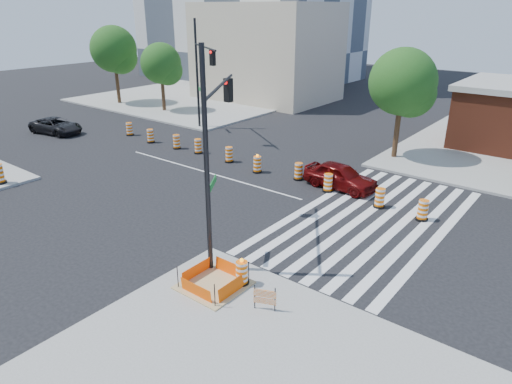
% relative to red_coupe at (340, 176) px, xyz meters
% --- Properties ---
extents(ground, '(120.00, 120.00, 0.00)m').
position_rel_red_coupe_xyz_m(ground, '(-7.74, -2.74, -0.72)').
color(ground, black).
rests_on(ground, ground).
extents(sidewalk_nw, '(22.00, 22.00, 0.15)m').
position_rel_red_coupe_xyz_m(sidewalk_nw, '(-25.74, 15.26, -0.65)').
color(sidewalk_nw, gray).
rests_on(sidewalk_nw, ground).
extents(crosswalk_east, '(6.75, 13.50, 0.01)m').
position_rel_red_coupe_xyz_m(crosswalk_east, '(3.21, -2.74, -0.72)').
color(crosswalk_east, silver).
rests_on(crosswalk_east, ground).
extents(lane_centerline, '(14.00, 0.12, 0.01)m').
position_rel_red_coupe_xyz_m(lane_centerline, '(-7.74, -2.74, -0.72)').
color(lane_centerline, silver).
rests_on(lane_centerline, ground).
extents(excavation_pit, '(2.20, 2.20, 0.90)m').
position_rel_red_coupe_xyz_m(excavation_pit, '(1.26, -11.74, -0.50)').
color(excavation_pit, tan).
rests_on(excavation_pit, ground).
extents(beige_midrise, '(14.00, 10.00, 10.00)m').
position_rel_red_coupe_xyz_m(beige_midrise, '(-19.74, 19.26, 4.28)').
color(beige_midrise, '#C5B397').
rests_on(beige_midrise, ground).
extents(red_coupe, '(4.31, 1.87, 1.45)m').
position_rel_red_coupe_xyz_m(red_coupe, '(0.00, 0.00, 0.00)').
color(red_coupe, '#500607').
rests_on(red_coupe, ground).
extents(dark_suv, '(4.86, 2.87, 1.27)m').
position_rel_red_coupe_xyz_m(dark_suv, '(-23.92, -3.45, -0.09)').
color(dark_suv, black).
rests_on(dark_suv, ground).
extents(signal_pole_se, '(3.53, 5.39, 8.34)m').
position_rel_red_coupe_xyz_m(signal_pole_se, '(-0.60, -9.46, 4.39)').
color(signal_pole_se, black).
rests_on(signal_pole_se, ground).
extents(signal_pole_nw, '(5.55, 3.65, 8.59)m').
position_rel_red_coupe_xyz_m(signal_pole_nw, '(-14.59, 4.06, 4.54)').
color(signal_pole_nw, black).
rests_on(signal_pole_nw, ground).
extents(pit_drum, '(0.54, 0.54, 1.07)m').
position_rel_red_coupe_xyz_m(pit_drum, '(1.99, -11.03, -0.13)').
color(pit_drum, black).
rests_on(pit_drum, ground).
extents(barricade, '(0.72, 0.34, 0.91)m').
position_rel_red_coupe_xyz_m(barricade, '(3.57, -11.73, -0.07)').
color(barricade, '#F66805').
rests_on(barricade, ground).
extents(tree_north_a, '(4.65, 4.65, 7.90)m').
position_rel_red_coupe_xyz_m(tree_north_a, '(-29.96, 7.16, 4.58)').
color(tree_north_a, '#382314').
rests_on(tree_north_a, ground).
extents(tree_north_b, '(3.85, 3.83, 6.51)m').
position_rel_red_coupe_xyz_m(tree_north_b, '(-23.37, 7.58, 3.64)').
color(tree_north_b, '#382314').
rests_on(tree_north_b, ground).
extents(tree_north_c, '(4.27, 4.27, 7.26)m').
position_rel_red_coupe_xyz_m(tree_north_c, '(0.30, 7.17, 4.15)').
color(tree_north_c, '#382314').
rests_on(tree_north_c, ground).
extents(median_drum_0, '(0.60, 0.60, 1.02)m').
position_rel_red_coupe_xyz_m(median_drum_0, '(-18.75, -0.15, -0.24)').
color(median_drum_0, black).
rests_on(median_drum_0, ground).
extents(median_drum_1, '(0.60, 0.60, 1.02)m').
position_rel_red_coupe_xyz_m(median_drum_1, '(-15.78, -0.49, -0.24)').
color(median_drum_1, black).
rests_on(median_drum_1, ground).
extents(median_drum_2, '(0.60, 0.60, 1.02)m').
position_rel_red_coupe_xyz_m(median_drum_2, '(-13.04, -0.37, -0.24)').
color(median_drum_2, black).
rests_on(median_drum_2, ground).
extents(median_drum_3, '(0.60, 0.60, 1.02)m').
position_rel_red_coupe_xyz_m(median_drum_3, '(-11.01, -0.22, -0.24)').
color(median_drum_3, black).
rests_on(median_drum_3, ground).
extents(median_drum_4, '(0.60, 0.60, 1.02)m').
position_rel_red_coupe_xyz_m(median_drum_4, '(-8.02, -0.34, -0.24)').
color(median_drum_4, black).
rests_on(median_drum_4, ground).
extents(median_drum_5, '(0.60, 0.60, 1.18)m').
position_rel_red_coupe_xyz_m(median_drum_5, '(-5.30, -0.79, -0.23)').
color(median_drum_5, black).
rests_on(median_drum_5, ground).
extents(median_drum_6, '(0.60, 0.60, 1.02)m').
position_rel_red_coupe_xyz_m(median_drum_6, '(-2.59, -0.28, -0.24)').
color(median_drum_6, black).
rests_on(median_drum_6, ground).
extents(median_drum_7, '(0.60, 0.60, 1.02)m').
position_rel_red_coupe_xyz_m(median_drum_7, '(-0.27, -0.86, -0.24)').
color(median_drum_7, black).
rests_on(median_drum_7, ground).
extents(median_drum_8, '(0.60, 0.60, 1.02)m').
position_rel_red_coupe_xyz_m(median_drum_8, '(2.89, -1.13, -0.24)').
color(median_drum_8, black).
rests_on(median_drum_8, ground).
extents(median_drum_9, '(0.60, 0.60, 1.02)m').
position_rel_red_coupe_xyz_m(median_drum_9, '(5.15, -1.27, -0.24)').
color(median_drum_9, black).
rests_on(median_drum_9, ground).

